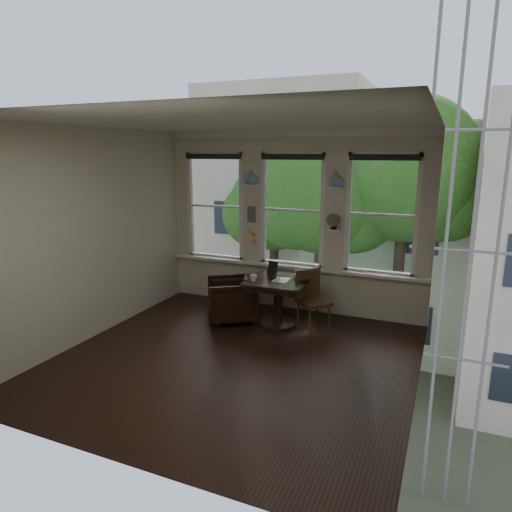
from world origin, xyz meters
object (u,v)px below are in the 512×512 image
at_px(armchair_left, 232,299).
at_px(mug, 253,278).
at_px(table, 278,303).
at_px(laptop, 300,280).
at_px(side_chair_right, 314,302).

bearing_deg(armchair_left, mug, 38.50).
bearing_deg(table, armchair_left, -175.59).
height_order(table, laptop, laptop).
bearing_deg(side_chair_right, mug, 148.51).
height_order(side_chair_right, laptop, side_chair_right).
distance_m(table, mug, 0.58).
bearing_deg(laptop, table, -153.53).
relative_size(table, armchair_left, 1.17).
bearing_deg(armchair_left, table, 63.29).
relative_size(table, laptop, 2.83).
relative_size(side_chair_right, laptop, 2.89).
bearing_deg(table, side_chair_right, 2.37).
bearing_deg(mug, side_chair_right, 15.88).
bearing_deg(mug, table, 35.24).
bearing_deg(table, laptop, 7.09).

